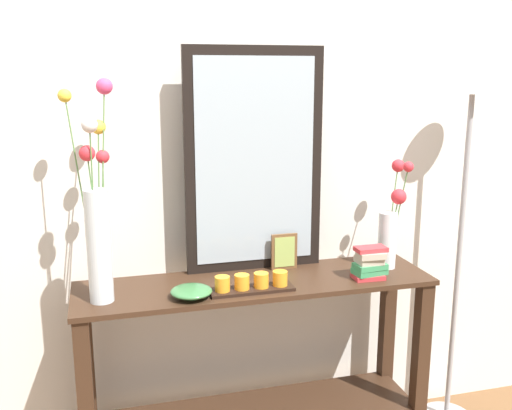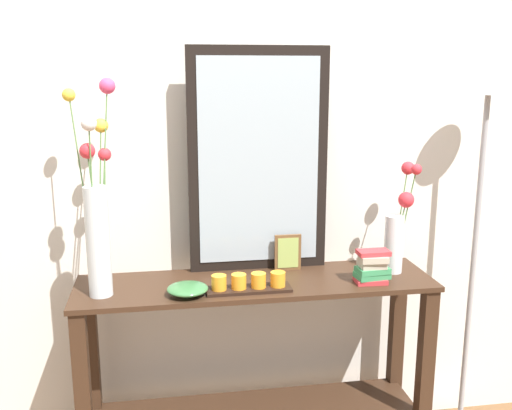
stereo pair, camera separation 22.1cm
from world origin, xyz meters
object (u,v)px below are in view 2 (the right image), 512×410
at_px(picture_frame_small, 288,252).
at_px(book_stack, 372,267).
at_px(candle_tray, 249,284).
at_px(console_table, 256,355).
at_px(tall_vase_left, 97,214).
at_px(mirror_leaning, 258,161).
at_px(decorative_bowl, 188,289).
at_px(vase_right, 398,228).
at_px(floor_lamp, 479,198).

xyz_separation_m(picture_frame_small, book_stack, (0.29, -0.19, -0.01)).
bearing_deg(candle_tray, console_table, 66.01).
relative_size(tall_vase_left, picture_frame_small, 5.18).
xyz_separation_m(mirror_leaning, decorative_bowl, (-0.31, -0.26, -0.42)).
bearing_deg(decorative_bowl, candle_tray, 1.97).
bearing_deg(candle_tray, decorative_bowl, -178.03).
bearing_deg(console_table, book_stack, -11.05).
relative_size(tall_vase_left, book_stack, 5.71).
relative_size(console_table, vase_right, 3.14).
bearing_deg(tall_vase_left, console_table, 3.21).
bearing_deg(vase_right, book_stack, -142.16).
height_order(vase_right, book_stack, vase_right).
xyz_separation_m(console_table, candle_tray, (-0.04, -0.10, 0.34)).
xyz_separation_m(vase_right, candle_tray, (-0.63, -0.12, -0.15)).
distance_m(tall_vase_left, candle_tray, 0.61).
relative_size(tall_vase_left, candle_tray, 2.45).
bearing_deg(book_stack, console_table, 168.95).
bearing_deg(decorative_bowl, vase_right, 8.76).
bearing_deg(vase_right, mirror_leaning, 166.98).
bearing_deg(console_table, candle_tray, -113.99).
distance_m(picture_frame_small, book_stack, 0.35).
bearing_deg(picture_frame_small, decorative_bowl, -152.96).
bearing_deg(book_stack, decorative_bowl, -178.38).
height_order(tall_vase_left, decorative_bowl, tall_vase_left).
xyz_separation_m(candle_tray, floor_lamp, (1.01, 0.18, 0.25)).
bearing_deg(picture_frame_small, mirror_leaning, 159.05).
bearing_deg(book_stack, picture_frame_small, 146.20).
bearing_deg(floor_lamp, console_table, -174.95).
xyz_separation_m(decorative_bowl, book_stack, (0.71, 0.02, 0.04)).
bearing_deg(book_stack, floor_lamp, 18.12).
distance_m(console_table, vase_right, 0.77).
bearing_deg(book_stack, tall_vase_left, 177.00).
bearing_deg(vase_right, picture_frame_small, 169.18).
distance_m(candle_tray, picture_frame_small, 0.29).
distance_m(picture_frame_small, decorative_bowl, 0.48).
distance_m(tall_vase_left, picture_frame_small, 0.78).
relative_size(vase_right, candle_tray, 1.40).
bearing_deg(candle_tray, vase_right, 11.16).
distance_m(mirror_leaning, book_stack, 0.61).
bearing_deg(mirror_leaning, console_table, -102.96).
relative_size(vase_right, book_stack, 3.26).
height_order(candle_tray, floor_lamp, floor_lamp).
relative_size(candle_tray, floor_lamp, 0.19).
distance_m(vase_right, decorative_bowl, 0.88).
bearing_deg(floor_lamp, decorative_bowl, -171.19).
xyz_separation_m(mirror_leaning, vase_right, (0.55, -0.13, -0.27)).
relative_size(vase_right, floor_lamp, 0.27).
height_order(mirror_leaning, book_stack, mirror_leaning).
bearing_deg(console_table, tall_vase_left, -176.79).
height_order(console_table, tall_vase_left, tall_vase_left).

